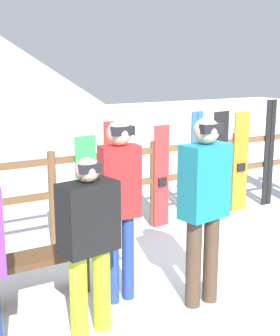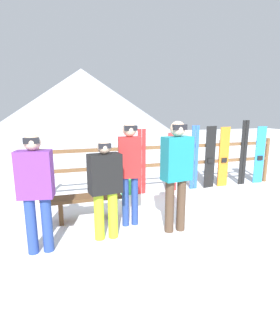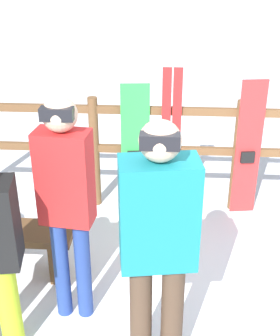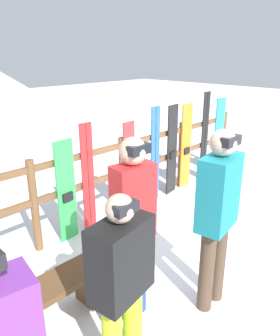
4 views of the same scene
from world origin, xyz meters
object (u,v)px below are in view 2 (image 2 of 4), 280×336
object	(u,v)px
bench	(87,202)
person_teal	(176,169)
ski_pair_black	(244,153)
snowboard_blue	(260,155)
snowboard_green	(127,167)
snowboard_red	(172,162)
person_purple	(36,186)
snowboard_orange	(224,157)
ski_pair_red	(142,162)
snowboard_black_stripe	(210,158)
person_black	(105,184)
person_red	(130,165)
ski_pair_blue	(194,158)

from	to	relation	value
bench	person_teal	size ratio (longest dim) A/B	0.68
ski_pair_black	snowboard_blue	distance (m)	0.54
snowboard_green	snowboard_red	distance (m)	1.15
person_purple	snowboard_orange	xyz separation A→B (m)	(4.40, 2.11, -0.19)
ski_pair_red	snowboard_black_stripe	distance (m)	1.83
person_black	person_red	xyz separation A→B (m)	(0.48, 0.36, 0.19)
person_black	person_red	bearing A→B (deg)	36.91
snowboard_green	ski_pair_black	distance (m)	3.21
person_red	snowboard_orange	distance (m)	3.38
bench	ski_pair_black	bearing A→B (deg)	15.31
snowboard_red	snowboard_green	bearing A→B (deg)	-180.00
person_purple	person_teal	xyz separation A→B (m)	(2.09, 0.05, 0.09)
snowboard_red	ski_pair_blue	bearing A→B (deg)	0.33
person_teal	snowboard_orange	distance (m)	3.11
person_red	snowboard_blue	bearing A→B (deg)	21.45
bench	ski_pair_red	xyz separation A→B (m)	(1.42, 1.17, 0.44)
person_purple	snowboard_green	world-z (taller)	person_purple
ski_pair_blue	ski_pair_black	size ratio (longest dim) A/B	0.94
person_black	snowboard_black_stripe	xyz separation A→B (m)	(3.04, 1.97, -0.09)
person_red	snowboard_black_stripe	xyz separation A→B (m)	(2.55, 1.61, -0.28)
bench	snowboard_blue	distance (m)	4.95
ski_pair_blue	person_purple	bearing A→B (deg)	-149.28
person_teal	snowboard_black_stripe	xyz separation A→B (m)	(1.90, 2.06, -0.26)
ski_pair_blue	ski_pair_black	bearing A→B (deg)	-0.00
bench	person_teal	bearing A→B (deg)	-33.54
person_purple	ski_pair_red	size ratio (longest dim) A/B	1.08
person_teal	ski_pair_black	world-z (taller)	person_teal
person_black	ski_pair_red	xyz separation A→B (m)	(1.20, 1.98, -0.10)
person_purple	snowboard_green	xyz separation A→B (m)	(1.80, 2.11, -0.27)
snowboard_green	snowboard_blue	xyz separation A→B (m)	(3.74, 0.00, 0.08)
person_teal	snowboard_black_stripe	size ratio (longest dim) A/B	1.14
snowboard_red	ski_pair_blue	xyz separation A→B (m)	(0.60, 0.00, 0.08)
person_black	person_teal	xyz separation A→B (m)	(1.13, -0.08, 0.17)
person_teal	person_red	xyz separation A→B (m)	(-0.65, 0.45, 0.02)
person_red	ski_pair_red	bearing A→B (deg)	65.95
snowboard_orange	ski_pair_blue	bearing A→B (deg)	179.77
person_purple	ski_pair_black	bearing A→B (deg)	22.84
snowboard_black_stripe	ski_pair_black	size ratio (longest dim) A/B	0.92
snowboard_green	snowboard_red	xyz separation A→B (m)	(1.15, 0.00, 0.03)
ski_pair_blue	bench	bearing A→B (deg)	-157.40
bench	person_teal	world-z (taller)	person_teal
snowboard_red	ski_pair_red	bearing A→B (deg)	179.75
person_teal	snowboard_orange	size ratio (longest dim) A/B	1.16
snowboard_green	snowboard_black_stripe	bearing A→B (deg)	0.00
bench	ski_pair_red	bearing A→B (deg)	39.52
ski_pair_black	snowboard_blue	size ratio (longest dim) A/B	1.11
person_purple	person_teal	bearing A→B (deg)	1.44
snowboard_orange	snowboard_blue	xyz separation A→B (m)	(1.14, -0.00, -0.00)
snowboard_green	snowboard_red	world-z (taller)	snowboard_red
ski_pair_red	ski_pair_black	xyz separation A→B (m)	(2.85, -0.00, 0.08)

